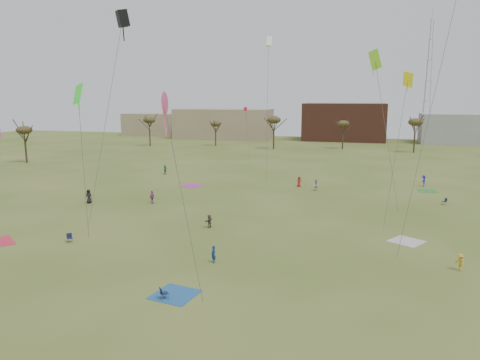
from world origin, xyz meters
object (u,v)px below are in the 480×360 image
(camp_chair_left, at_px, (70,240))
(radio_tower, at_px, (428,80))
(camp_chair_center, at_px, (164,295))
(camp_chair_right, at_px, (444,203))
(flyer_near_right, at_px, (213,254))

(camp_chair_left, xyz_separation_m, radio_tower, (44.95, 121.04, 18.95))
(camp_chair_left, distance_m, camp_chair_center, 16.83)
(camp_chair_left, distance_m, camp_chair_right, 46.17)
(camp_chair_left, xyz_separation_m, camp_chair_right, (37.55, 26.86, 0.00))
(camp_chair_left, bearing_deg, camp_chair_center, -77.87)
(camp_chair_left, height_order, camp_chair_center, same)
(flyer_near_right, xyz_separation_m, radio_tower, (29.69, 122.41, 18.46))
(flyer_near_right, height_order, camp_chair_left, flyer_near_right)
(camp_chair_right, bearing_deg, camp_chair_left, -76.22)
(camp_chair_right, distance_m, radio_tower, 96.35)
(camp_chair_right, bearing_deg, flyer_near_right, -60.09)
(radio_tower, bearing_deg, flyer_near_right, -103.63)
(radio_tower, bearing_deg, camp_chair_center, -103.29)
(flyer_near_right, height_order, radio_tower, radio_tower)
(camp_chair_center, relative_size, radio_tower, 0.02)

